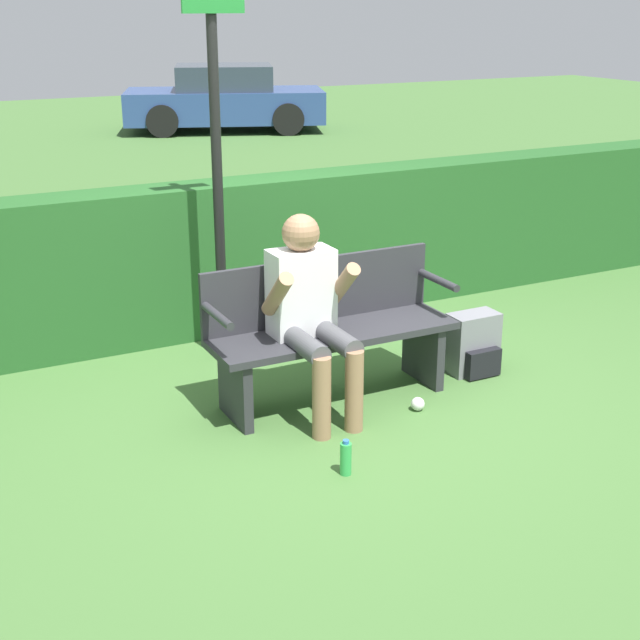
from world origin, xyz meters
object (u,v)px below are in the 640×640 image
at_px(person_seated, 310,306).
at_px(backpack, 474,345).
at_px(water_bottle, 346,458).
at_px(park_bench, 329,329).
at_px(parked_car, 225,100).
at_px(signpost, 217,153).

distance_m(person_seated, backpack, 1.35).
xyz_separation_m(person_seated, water_bottle, (-0.19, -0.81, -0.59)).
bearing_deg(backpack, water_bottle, -149.87).
bearing_deg(park_bench, backpack, -5.23).
relative_size(park_bench, parked_car, 0.38).
bearing_deg(park_bench, person_seated, -147.25).
relative_size(park_bench, person_seated, 1.30).
bearing_deg(water_bottle, parked_car, 71.36).
relative_size(water_bottle, signpost, 0.08).
bearing_deg(park_bench, water_bottle, -112.61).
height_order(water_bottle, parked_car, parked_car).
bearing_deg(person_seated, water_bottle, -103.07).
bearing_deg(parked_car, park_bench, -87.69).
distance_m(water_bottle, parked_car, 13.75).
bearing_deg(parked_car, water_bottle, -88.01).
height_order(backpack, parked_car, parked_car).
distance_m(signpost, parked_car, 12.02).
distance_m(backpack, signpost, 2.16).
distance_m(park_bench, parked_car, 12.73).
relative_size(person_seated, parked_car, 0.29).
bearing_deg(signpost, person_seated, -81.18).
height_order(park_bench, parked_car, parked_car).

